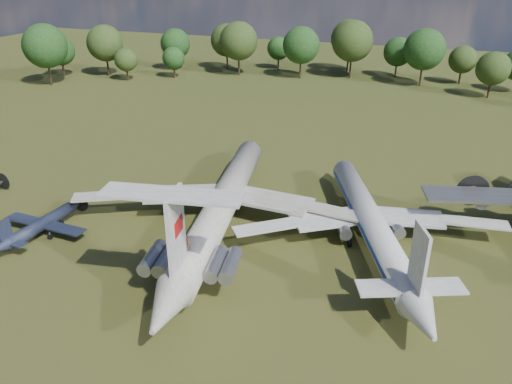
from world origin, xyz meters
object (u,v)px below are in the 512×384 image
at_px(person_on_il62, 188,243).
at_px(il62_airliner, 223,208).
at_px(tu104_jet, 370,226).
at_px(small_prop_west, 42,227).

bearing_deg(person_on_il62, il62_airliner, -109.51).
bearing_deg(il62_airliner, tu104_jet, -2.73).
bearing_deg(tu104_jet, person_on_il62, -156.13).
bearing_deg(il62_airliner, person_on_il62, -90.00).
relative_size(il62_airliner, small_prop_west, 3.31).
distance_m(il62_airliner, small_prop_west, 21.32).
xyz_separation_m(il62_airliner, tu104_jet, (17.25, 2.43, -0.34)).
bearing_deg(tu104_jet, il62_airliner, 164.94).
bearing_deg(small_prop_west, tu104_jet, 20.88).
bearing_deg(person_on_il62, small_prop_west, -40.10).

